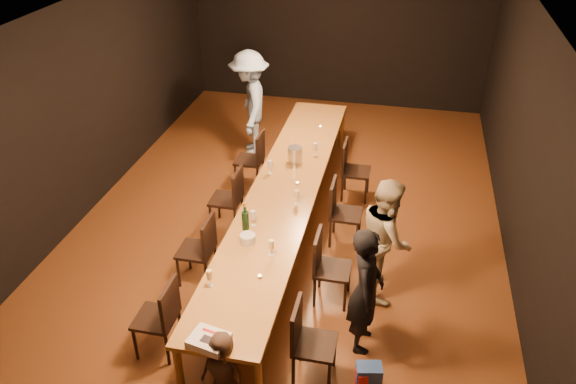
% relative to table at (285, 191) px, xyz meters
% --- Properties ---
extents(ground, '(10.00, 10.00, 0.00)m').
position_rel_table_xyz_m(ground, '(0.00, 0.00, -0.70)').
color(ground, '#442211').
rests_on(ground, ground).
extents(room_shell, '(6.04, 10.04, 3.02)m').
position_rel_table_xyz_m(room_shell, '(0.00, 0.00, 1.38)').
color(room_shell, black).
rests_on(room_shell, ground).
extents(table, '(0.90, 6.00, 0.75)m').
position_rel_table_xyz_m(table, '(0.00, 0.00, 0.00)').
color(table, brown).
rests_on(table, ground).
extents(chair_right_0, '(0.42, 0.42, 0.93)m').
position_rel_table_xyz_m(chair_right_0, '(0.85, -2.40, -0.24)').
color(chair_right_0, black).
rests_on(chair_right_0, ground).
extents(chair_right_1, '(0.42, 0.42, 0.93)m').
position_rel_table_xyz_m(chair_right_1, '(0.85, -1.20, -0.24)').
color(chair_right_1, black).
rests_on(chair_right_1, ground).
extents(chair_right_2, '(0.42, 0.42, 0.93)m').
position_rel_table_xyz_m(chair_right_2, '(0.85, 0.00, -0.24)').
color(chair_right_2, black).
rests_on(chair_right_2, ground).
extents(chair_right_3, '(0.42, 0.42, 0.93)m').
position_rel_table_xyz_m(chair_right_3, '(0.85, 1.20, -0.24)').
color(chair_right_3, black).
rests_on(chair_right_3, ground).
extents(chair_left_0, '(0.42, 0.42, 0.93)m').
position_rel_table_xyz_m(chair_left_0, '(-0.85, -2.40, -0.24)').
color(chair_left_0, black).
rests_on(chair_left_0, ground).
extents(chair_left_1, '(0.42, 0.42, 0.93)m').
position_rel_table_xyz_m(chair_left_1, '(-0.85, -1.20, -0.24)').
color(chair_left_1, black).
rests_on(chair_left_1, ground).
extents(chair_left_2, '(0.42, 0.42, 0.93)m').
position_rel_table_xyz_m(chair_left_2, '(-0.85, 0.00, -0.24)').
color(chair_left_2, black).
rests_on(chair_left_2, ground).
extents(chair_left_3, '(0.42, 0.42, 0.93)m').
position_rel_table_xyz_m(chair_left_3, '(-0.85, 1.20, -0.24)').
color(chair_left_3, black).
rests_on(chair_left_3, ground).
extents(woman_birthday, '(0.39, 0.56, 1.50)m').
position_rel_table_xyz_m(woman_birthday, '(1.28, -1.82, 0.05)').
color(woman_birthday, black).
rests_on(woman_birthday, ground).
extents(woman_tan, '(0.71, 0.84, 1.54)m').
position_rel_table_xyz_m(woman_tan, '(1.42, -0.88, 0.07)').
color(woman_tan, beige).
rests_on(woman_tan, ground).
extents(man_blue, '(1.00, 1.33, 1.83)m').
position_rel_table_xyz_m(man_blue, '(-1.15, 2.37, 0.22)').
color(man_blue, '#8AAAD5').
rests_on(man_blue, ground).
extents(child, '(0.50, 0.39, 0.91)m').
position_rel_table_xyz_m(child, '(0.06, -2.91, -0.25)').
color(child, '#38271F').
rests_on(child, ground).
extents(gift_bag_red, '(0.26, 0.20, 0.27)m').
position_rel_table_xyz_m(gift_bag_red, '(1.40, -2.46, -0.57)').
color(gift_bag_red, red).
rests_on(gift_bag_red, ground).
extents(gift_bag_blue, '(0.28, 0.22, 0.32)m').
position_rel_table_xyz_m(gift_bag_blue, '(1.41, -2.43, -0.54)').
color(gift_bag_blue, '#23469A').
rests_on(gift_bag_blue, ground).
extents(birthday_cake, '(0.40, 0.34, 0.08)m').
position_rel_table_xyz_m(birthday_cake, '(-0.07, -2.87, 0.09)').
color(birthday_cake, white).
rests_on(birthday_cake, table).
extents(plate_stack, '(0.22, 0.22, 0.10)m').
position_rel_table_xyz_m(plate_stack, '(-0.15, -1.28, 0.10)').
color(plate_stack, silver).
rests_on(plate_stack, table).
extents(champagne_bottle, '(0.12, 0.12, 0.37)m').
position_rel_table_xyz_m(champagne_bottle, '(-0.25, -1.03, 0.23)').
color(champagne_bottle, black).
rests_on(champagne_bottle, table).
extents(ice_bucket, '(0.22, 0.22, 0.24)m').
position_rel_table_xyz_m(ice_bucket, '(-0.02, 0.76, 0.17)').
color(ice_bucket, '#B5B4B9').
rests_on(ice_bucket, table).
extents(wineglass_0, '(0.06, 0.06, 0.21)m').
position_rel_table_xyz_m(wineglass_0, '(-0.32, -2.11, 0.15)').
color(wineglass_0, beige).
rests_on(wineglass_0, table).
extents(wineglass_1, '(0.06, 0.06, 0.21)m').
position_rel_table_xyz_m(wineglass_1, '(0.18, -1.46, 0.15)').
color(wineglass_1, beige).
rests_on(wineglass_1, table).
extents(wineglass_2, '(0.06, 0.06, 0.21)m').
position_rel_table_xyz_m(wineglass_2, '(-0.18, -0.94, 0.15)').
color(wineglass_2, silver).
rests_on(wineglass_2, table).
extents(wineglass_3, '(0.06, 0.06, 0.21)m').
position_rel_table_xyz_m(wineglass_3, '(0.24, -0.36, 0.15)').
color(wineglass_3, beige).
rests_on(wineglass_3, table).
extents(wineglass_4, '(0.06, 0.06, 0.21)m').
position_rel_table_xyz_m(wineglass_4, '(-0.29, 0.34, 0.15)').
color(wineglass_4, silver).
rests_on(wineglass_4, table).
extents(wineglass_5, '(0.06, 0.06, 0.21)m').
position_rel_table_xyz_m(wineglass_5, '(0.24, 1.02, 0.15)').
color(wineglass_5, silver).
rests_on(wineglass_5, table).
extents(tealight_near, '(0.05, 0.05, 0.03)m').
position_rel_table_xyz_m(tealight_near, '(0.15, -1.87, 0.06)').
color(tealight_near, '#B2B7B2').
rests_on(tealight_near, table).
extents(tealight_mid, '(0.05, 0.05, 0.03)m').
position_rel_table_xyz_m(tealight_mid, '(0.15, 0.13, 0.06)').
color(tealight_mid, '#B2B7B2').
rests_on(tealight_mid, table).
extents(tealight_far, '(0.05, 0.05, 0.03)m').
position_rel_table_xyz_m(tealight_far, '(0.15, 2.00, 0.06)').
color(tealight_far, '#B2B7B2').
rests_on(tealight_far, table).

